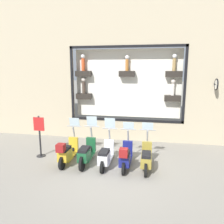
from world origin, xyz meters
name	(u,v)px	position (x,y,z in m)	size (l,w,h in m)	color
ground_plane	(114,170)	(0.00, 0.00, 0.00)	(120.00, 120.00, 0.00)	gray
building_facade	(127,37)	(3.60, 0.00, 5.02)	(1.18, 36.00, 9.83)	tan
scooter_olive_0	(146,158)	(0.27, -1.13, 0.42)	(1.79, 0.60, 1.53)	black
scooter_navy_1	(125,156)	(0.20, -0.39, 0.45)	(1.79, 0.60, 1.51)	black
scooter_white_2	(106,155)	(0.27, 0.34, 0.42)	(1.79, 0.60, 1.65)	black
scooter_green_3	(86,153)	(0.28, 1.08, 0.45)	(1.81, 0.60, 1.69)	black
scooter_yellow_4	(67,152)	(0.21, 1.82, 0.47)	(1.80, 0.61, 1.59)	black
shop_sign_post	(40,135)	(0.69, 3.17, 0.91)	(0.36, 0.45, 1.69)	#232326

